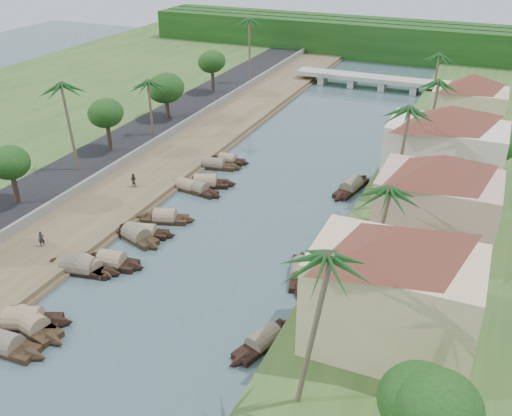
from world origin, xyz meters
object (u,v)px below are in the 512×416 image
at_px(person_near, 41,239).
at_px(sampan_1, 24,321).
at_px(bridge, 368,79).
at_px(building_near, 394,288).
at_px(sampan_0, 2,344).

bearing_deg(person_near, sampan_1, -96.27).
bearing_deg(bridge, person_near, -102.21).
distance_m(building_near, sampan_1, 30.06).
xyz_separation_m(bridge, sampan_1, (-9.31, -82.18, -1.30)).
height_order(sampan_0, sampan_1, sampan_1).
relative_size(sampan_1, person_near, 5.26).
bearing_deg(sampan_1, person_near, 100.79).
bearing_deg(person_near, building_near, -42.35).
height_order(building_near, person_near, building_near).
height_order(sampan_1, person_near, person_near).
distance_m(bridge, sampan_1, 82.71).
bearing_deg(building_near, sampan_0, -158.26).
height_order(bridge, building_near, building_near).
xyz_separation_m(sampan_1, person_near, (-6.40, 9.58, 1.19)).
bearing_deg(sampan_0, sampan_1, 98.44).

